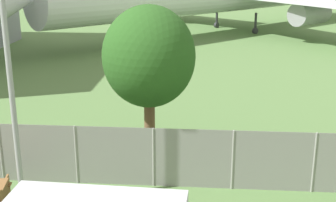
# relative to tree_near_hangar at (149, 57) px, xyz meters

# --- Properties ---
(perimeter_fence) EXTENTS (56.07, 0.07, 2.02)m
(perimeter_fence) POSITION_rel_tree_near_hangar_xyz_m (-2.16, -2.25, -2.82)
(perimeter_fence) COLOR gray
(perimeter_fence) RESTS_ON ground
(tree_near_hangar) EXTENTS (3.30, 3.30, 5.67)m
(tree_near_hangar) POSITION_rel_tree_near_hangar_xyz_m (0.00, 0.00, 0.00)
(tree_near_hangar) COLOR brown
(tree_near_hangar) RESTS_ON ground
(light_mast) EXTENTS (0.44, 0.44, 8.29)m
(light_mast) POSITION_rel_tree_near_hangar_xyz_m (-3.37, -3.95, 1.19)
(light_mast) COLOR #99999E
(light_mast) RESTS_ON ground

